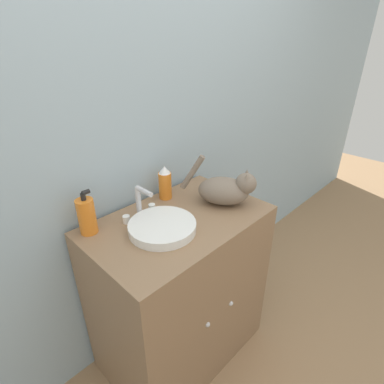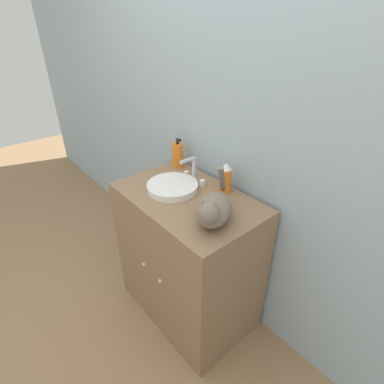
{
  "view_description": "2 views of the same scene",
  "coord_description": "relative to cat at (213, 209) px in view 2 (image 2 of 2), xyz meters",
  "views": [
    {
      "loc": [
        -0.77,
        -0.58,
        1.6
      ],
      "look_at": [
        0.06,
        0.23,
        1.0
      ],
      "focal_mm": 28.0,
      "sensor_mm": 36.0,
      "label": 1
    },
    {
      "loc": [
        1.06,
        -0.61,
        1.71
      ],
      "look_at": [
        0.08,
        0.22,
        0.95
      ],
      "focal_mm": 28.0,
      "sensor_mm": 36.0,
      "label": 2
    }
  ],
  "objects": [
    {
      "name": "ground_plane",
      "position": [
        -0.26,
        -0.2,
        -0.95
      ],
      "size": [
        8.0,
        8.0,
        0.0
      ],
      "primitive_type": "plane",
      "color": "#997551"
    },
    {
      "name": "wall_back",
      "position": [
        -0.26,
        0.36,
        0.3
      ],
      "size": [
        6.0,
        0.05,
        2.5
      ],
      "color": "#9EB7C6",
      "rests_on": "ground_plane"
    },
    {
      "name": "vanity_cabinet",
      "position": [
        -0.26,
        0.06,
        -0.51
      ],
      "size": [
        0.82,
        0.53,
        0.87
      ],
      "color": "#8C6B4C",
      "rests_on": "ground_plane"
    },
    {
      "name": "sink_basin",
      "position": [
        -0.37,
        0.04,
        -0.06
      ],
      "size": [
        0.28,
        0.28,
        0.04
      ],
      "color": "white",
      "rests_on": "vanity_cabinet"
    },
    {
      "name": "faucet",
      "position": [
        -0.37,
        0.19,
        -0.01
      ],
      "size": [
        0.17,
        0.11,
        0.16
      ],
      "color": "silver",
      "rests_on": "vanity_cabinet"
    },
    {
      "name": "cat",
      "position": [
        0.0,
        0.0,
        0.0
      ],
      "size": [
        0.27,
        0.34,
        0.24
      ],
      "rotation": [
        0.0,
        0.0,
        -1.0
      ],
      "color": "#7A6B5B",
      "rests_on": "vanity_cabinet"
    },
    {
      "name": "soap_bottle",
      "position": [
        -0.59,
        0.25,
        0.0
      ],
      "size": [
        0.07,
        0.07,
        0.19
      ],
      "color": "orange",
      "rests_on": "vanity_cabinet"
    },
    {
      "name": "spray_bottle",
      "position": [
        -0.17,
        0.25,
        0.01
      ],
      "size": [
        0.06,
        0.06,
        0.17
      ],
      "color": "orange",
      "rests_on": "vanity_cabinet"
    }
  ]
}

